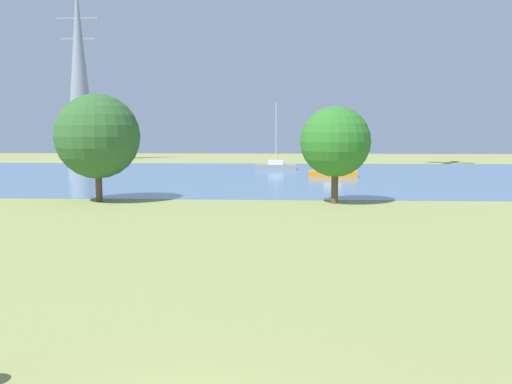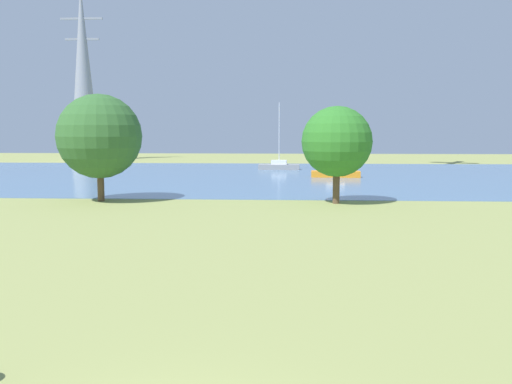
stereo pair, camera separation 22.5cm
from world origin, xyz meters
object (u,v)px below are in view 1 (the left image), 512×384
Objects in this scene: sailboat_orange at (333,173)px; tree_mid_shore at (335,142)px; electricity_pylon at (79,72)px; tree_west_far at (97,136)px; sailboat_gray at (276,166)px.

tree_mid_shore is (-1.67, -19.79, 3.50)m from sailboat_orange.
sailboat_orange is 47.67m from electricity_pylon.
sailboat_orange is 0.20× the size of electricity_pylon.
tree_west_far is at bearing -131.19° from sailboat_orange.
sailboat_orange is (5.76, -10.18, -0.03)m from sailboat_gray.
sailboat_gray is 30.45m from tree_mid_shore.
tree_mid_shore is at bearing -1.03° from tree_west_far.
tree_west_far is 0.27× the size of electricity_pylon.
electricity_pylon reaches higher than tree_west_far.
electricity_pylon is at bearing 141.08° from sailboat_orange.
sailboat_gray is 1.26× the size of tree_mid_shore.
sailboat_orange is at bearing -60.52° from sailboat_gray.
sailboat_orange is at bearing 48.81° from tree_west_far.
tree_mid_shore is (4.09, -29.97, 3.47)m from sailboat_gray.
tree_mid_shore is at bearing -82.24° from sailboat_gray.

